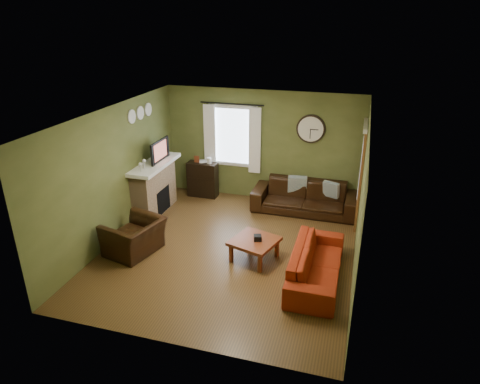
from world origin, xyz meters
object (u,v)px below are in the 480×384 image
(sofa_red, at_px, (316,264))
(coffee_table, at_px, (254,249))
(sofa_brown, at_px, (305,197))
(armchair, at_px, (135,237))
(bookshelf, at_px, (203,179))

(sofa_red, xyz_separation_m, coffee_table, (-1.16, 0.31, -0.09))
(sofa_brown, bearing_deg, armchair, -136.10)
(coffee_table, bearing_deg, bookshelf, 127.94)
(coffee_table, bearing_deg, sofa_brown, 75.98)
(armchair, bearing_deg, sofa_brown, 147.80)
(armchair, distance_m, coffee_table, 2.25)
(bookshelf, bearing_deg, sofa_brown, -4.09)
(bookshelf, relative_size, coffee_table, 1.13)
(armchair, xyz_separation_m, coffee_table, (2.21, 0.38, -0.12))
(sofa_red, relative_size, armchair, 2.02)
(armchair, height_order, coffee_table, armchair)
(sofa_brown, bearing_deg, coffee_table, -104.02)
(bookshelf, height_order, sofa_red, bookshelf)
(sofa_brown, bearing_deg, sofa_red, -77.52)
(bookshelf, height_order, coffee_table, bookshelf)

